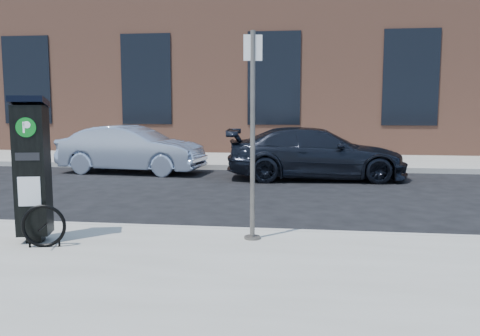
% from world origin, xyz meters
% --- Properties ---
extents(ground, '(120.00, 120.00, 0.00)m').
position_xyz_m(ground, '(0.00, 0.00, 0.00)').
color(ground, black).
rests_on(ground, ground).
extents(sidewalk_far, '(60.00, 12.00, 0.15)m').
position_xyz_m(sidewalk_far, '(0.00, 14.00, 0.07)').
color(sidewalk_far, gray).
rests_on(sidewalk_far, ground).
extents(curb_near, '(60.00, 0.12, 0.16)m').
position_xyz_m(curb_near, '(0.00, -0.02, 0.07)').
color(curb_near, '#9E9B93').
rests_on(curb_near, ground).
extents(curb_far, '(60.00, 0.12, 0.16)m').
position_xyz_m(curb_far, '(0.00, 8.02, 0.07)').
color(curb_far, '#9E9B93').
rests_on(curb_far, ground).
extents(building, '(28.00, 10.05, 8.25)m').
position_xyz_m(building, '(-0.00, 17.00, 4.15)').
color(building, '#8D5740').
rests_on(building, ground).
extents(parking_kiosk, '(0.54, 0.50, 1.98)m').
position_xyz_m(parking_kiosk, '(-2.36, -1.10, 1.17)').
color(parking_kiosk, black).
rests_on(parking_kiosk, sidewalk_near).
extents(sign_pole, '(0.25, 0.23, 2.84)m').
position_xyz_m(sign_pole, '(0.58, -0.58, 1.56)').
color(sign_pole, '#54504A').
rests_on(sign_pole, sidewalk_near).
extents(bike_rack, '(0.57, 0.18, 0.57)m').
position_xyz_m(bike_rack, '(-2.09, -1.36, 0.43)').
color(bike_rack, black).
rests_on(bike_rack, sidewalk_near).
extents(car_silver, '(4.36, 1.85, 1.40)m').
position_xyz_m(car_silver, '(-3.85, 6.95, 0.70)').
color(car_silver, '#95A4BE').
rests_on(car_silver, ground).
extents(car_dark, '(4.96, 2.35, 1.40)m').
position_xyz_m(car_dark, '(1.54, 6.40, 0.70)').
color(car_dark, black).
rests_on(car_dark, ground).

